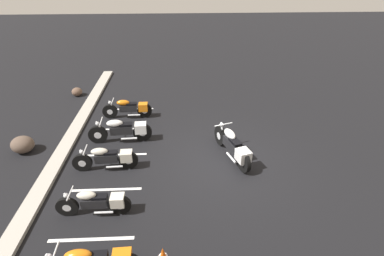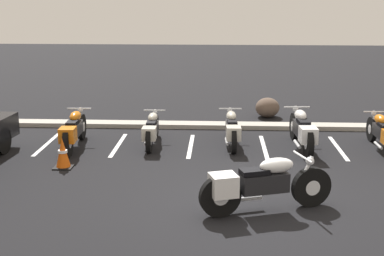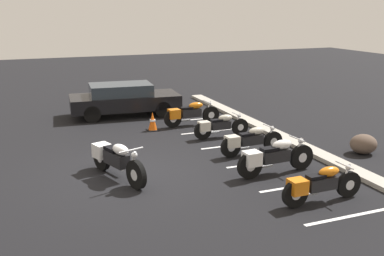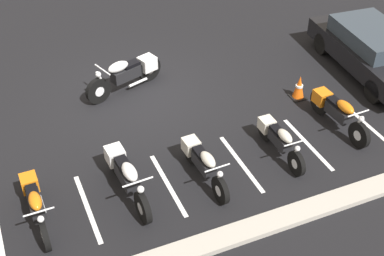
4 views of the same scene
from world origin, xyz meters
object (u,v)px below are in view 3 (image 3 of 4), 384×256
Objects in this scene: parked_bike_1 at (219,126)px; parked_bike_2 at (249,141)px; parked_bike_0 at (189,114)px; traffic_cone at (153,122)px; parked_bike_3 at (273,157)px; car_black at (124,99)px; motorcycle_white_featured at (115,159)px; parked_bike_4 at (319,184)px; landscape_rock_0 at (363,144)px.

parked_bike_2 is at bearing -88.11° from parked_bike_1.
parked_bike_0 is 3.83m from parked_bike_2.
parked_bike_3 is at bearing 17.19° from traffic_cone.
car_black is (-6.31, -2.28, 0.25)m from parked_bike_2.
parked_bike_0 is at bearing 100.22° from parked_bike_1.
parked_bike_1 is 4.88m from car_black.
car_black is at bearing -171.31° from traffic_cone.
traffic_cone is at bearing 136.16° from parked_bike_1.
traffic_cone is at bearing -176.81° from parked_bike_0.
parked_bike_4 is (3.18, 3.87, -0.07)m from motorcycle_white_featured.
landscape_rock_0 is at bearing -56.26° from parked_bike_0.
car_black reaches higher than parked_bike_3.
motorcycle_white_featured reaches higher than landscape_rock_0.
traffic_cone is at bearing -133.38° from landscape_rock_0.
car_black is at bearing -143.60° from landscape_rock_0.
parked_bike_0 is 0.95× the size of parked_bike_3.
parked_bike_4 is 3.12× the size of traffic_cone.
parked_bike_1 reaches higher than traffic_cone.
parked_bike_1 is at bearing -133.32° from landscape_rock_0.
motorcycle_white_featured reaches higher than parked_bike_0.
motorcycle_white_featured is 1.12× the size of parked_bike_2.
landscape_rock_0 is (-0.52, 3.44, -0.19)m from parked_bike_3.
parked_bike_4 is at bearing -92.71° from parked_bike_3.
parked_bike_4 is (7.39, 0.22, -0.02)m from parked_bike_0.
parked_bike_0 reaches higher than parked_bike_4.
motorcycle_white_featured is 7.33m from landscape_rock_0.
car_black reaches higher than parked_bike_0.
landscape_rock_0 is 1.19× the size of traffic_cone.
parked_bike_2 is at bearing 85.82° from parked_bike_4.
motorcycle_white_featured reaches higher than traffic_cone.
car_black reaches higher than parked_bike_4.
traffic_cone is at bearing 114.35° from parked_bike_2.
landscape_rock_0 is at bearing -22.42° from parked_bike_2.
parked_bike_0 is 0.49× the size of car_black.
parked_bike_2 is at bearing 27.09° from traffic_cone.
parked_bike_2 is 0.90× the size of parked_bike_3.
motorcycle_white_featured is at bearing -28.39° from traffic_cone.
parked_bike_2 is (3.81, 0.42, -0.02)m from parked_bike_0.
parked_bike_4 is at bearing -54.63° from landscape_rock_0.
motorcycle_white_featured reaches higher than parked_bike_2.
parked_bike_2 is 6.71m from car_black.
traffic_cone is (-1.70, -1.80, -0.10)m from parked_bike_1.
parked_bike_0 is 7.39m from parked_bike_4.
parked_bike_3 reaches higher than parked_bike_4.
traffic_cone is (2.64, 0.40, -0.37)m from car_black.
parked_bike_2 is (1.96, 0.08, 0.02)m from parked_bike_1.
parked_bike_3 is (1.28, 3.85, -0.02)m from motorcycle_white_featured.
landscape_rock_0 is (0.75, 7.29, -0.21)m from motorcycle_white_featured.
parked_bike_0 is (-4.21, 3.65, -0.05)m from motorcycle_white_featured.
parked_bike_4 is at bearing 13.03° from traffic_cone.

